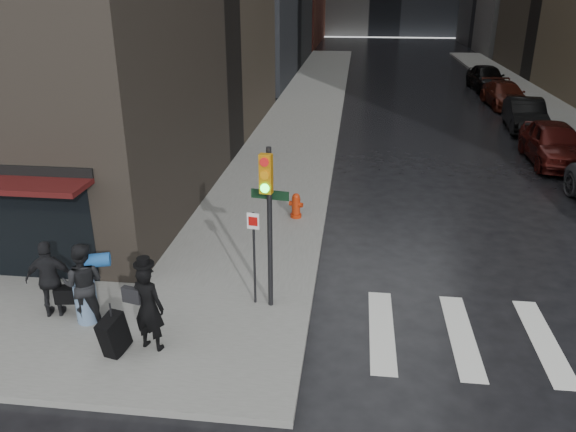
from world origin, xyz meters
name	(u,v)px	position (x,y,z in m)	size (l,w,h in m)	color
ground	(203,346)	(0.00, 0.00, 0.00)	(140.00, 140.00, 0.00)	black
sidewalk_left	(313,95)	(0.00, 27.00, 0.07)	(4.00, 50.00, 0.15)	slate
sidewalk_right	(533,100)	(13.50, 27.00, 0.07)	(3.00, 50.00, 0.15)	slate
man_overcoat	(141,312)	(-1.02, -0.40, 0.96)	(1.20, 0.92, 1.94)	black
man_jeans	(83,283)	(-2.53, 0.40, 1.02)	(1.27, 0.77, 1.74)	black
man_greycoat	(50,279)	(-3.30, 0.53, 0.99)	(1.05, 0.62, 1.68)	black
traffic_light	(267,208)	(1.08, 1.39, 2.42)	(0.87, 0.47, 3.52)	black
fire_hydrant	(296,207)	(1.13, 6.45, 0.49)	(0.44, 0.33, 0.75)	#A6270A
parked_car_1	(554,143)	(10.55, 13.62, 0.81)	(1.92, 4.78, 1.63)	#400F0C
parked_car_2	(525,115)	(10.93, 19.28, 0.75)	(1.58, 4.53, 1.49)	black
parked_car_3	(505,95)	(11.25, 24.93, 0.69)	(1.94, 4.78, 1.39)	#41150D
parked_car_4	(487,78)	(11.35, 30.59, 0.82)	(1.95, 4.84, 1.65)	black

